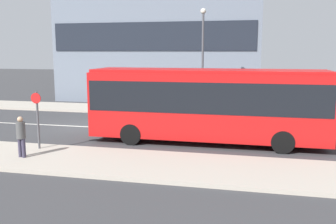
{
  "coord_description": "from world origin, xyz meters",
  "views": [
    {
      "loc": [
        9.07,
        -19.01,
        4.19
      ],
      "look_at": [
        5.18,
        -1.84,
        1.31
      ],
      "focal_mm": 40.0,
      "sensor_mm": 36.0,
      "label": 1
    }
  ],
  "objects_px": {
    "pedestrian_near_stop": "(21,134)",
    "city_bus": "(207,101)",
    "parked_car_0": "(329,114)",
    "street_lamp": "(203,50)",
    "bus_stop_sign": "(37,115)"
  },
  "relations": [
    {
      "from": "pedestrian_near_stop",
      "to": "bus_stop_sign",
      "type": "height_order",
      "value": "bus_stop_sign"
    },
    {
      "from": "pedestrian_near_stop",
      "to": "city_bus",
      "type": "bearing_deg",
      "value": -129.06
    },
    {
      "from": "city_bus",
      "to": "bus_stop_sign",
      "type": "height_order",
      "value": "city_bus"
    },
    {
      "from": "parked_car_0",
      "to": "street_lamp",
      "type": "relative_size",
      "value": 0.69
    },
    {
      "from": "parked_car_0",
      "to": "street_lamp",
      "type": "bearing_deg",
      "value": 166.36
    },
    {
      "from": "city_bus",
      "to": "pedestrian_near_stop",
      "type": "xyz_separation_m",
      "value": [
        -6.61,
        -4.45,
        -0.91
      ]
    },
    {
      "from": "street_lamp",
      "to": "parked_car_0",
      "type": "bearing_deg",
      "value": -13.64
    },
    {
      "from": "bus_stop_sign",
      "to": "city_bus",
      "type": "bearing_deg",
      "value": 25.1
    },
    {
      "from": "parked_car_0",
      "to": "bus_stop_sign",
      "type": "relative_size",
      "value": 1.92
    },
    {
      "from": "city_bus",
      "to": "street_lamp",
      "type": "xyz_separation_m",
      "value": [
        -1.21,
        7.38,
        2.31
      ]
    },
    {
      "from": "city_bus",
      "to": "street_lamp",
      "type": "height_order",
      "value": "street_lamp"
    },
    {
      "from": "city_bus",
      "to": "bus_stop_sign",
      "type": "distance_m",
      "value": 7.4
    },
    {
      "from": "parked_car_0",
      "to": "pedestrian_near_stop",
      "type": "distance_m",
      "value": 16.33
    },
    {
      "from": "street_lamp",
      "to": "city_bus",
      "type": "bearing_deg",
      "value": -80.71
    },
    {
      "from": "parked_car_0",
      "to": "pedestrian_near_stop",
      "type": "bearing_deg",
      "value": -142.17
    }
  ]
}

